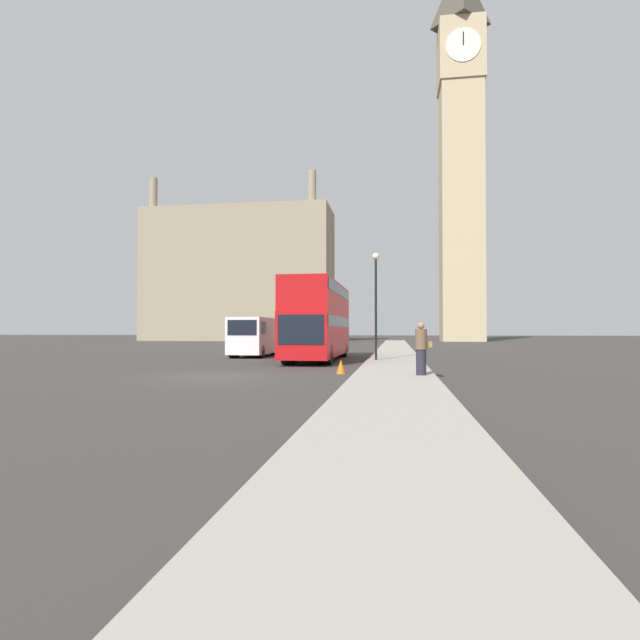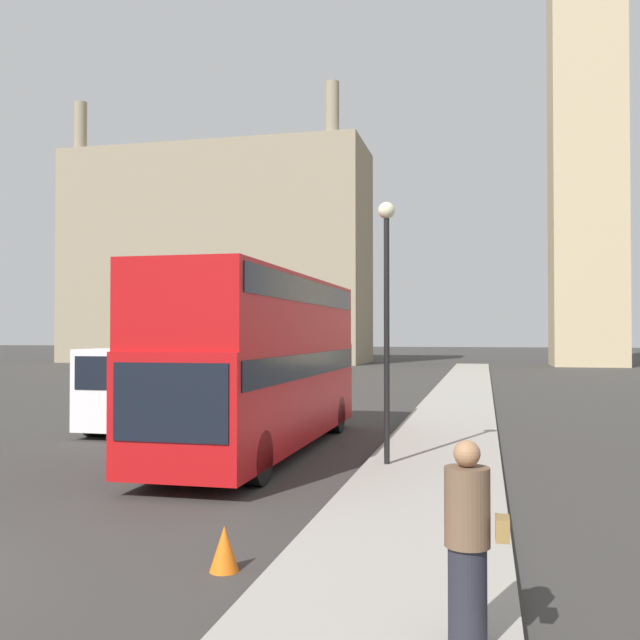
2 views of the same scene
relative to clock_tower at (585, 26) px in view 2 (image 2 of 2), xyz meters
name	(u,v)px [view 2 (image 2 of 2)]	position (x,y,z in m)	size (l,w,h in m)	color
clock_tower	(585,26)	(0.00, 0.00, 0.00)	(6.70, 6.87, 59.61)	tan
building_block_distant	(217,257)	(-35.49, 0.78, -19.88)	(30.44, 10.32, 26.14)	gray
red_double_decker_bus	(264,355)	(-14.24, -50.76, -28.24)	(2.46, 10.62, 4.26)	#B71114
white_van	(152,385)	(-18.87, -47.41, -29.29)	(2.11, 5.74, 2.46)	white
pedestrian	(468,543)	(-9.12, -61.00, -29.57)	(0.56, 0.40, 1.80)	#23232D
street_lamp	(387,291)	(-10.99, -52.45, -26.82)	(0.36, 0.36, 5.53)	black
parked_sedan	(317,367)	(-19.68, -21.95, -29.94)	(1.71, 4.68, 1.48)	maroon
traffic_cone	(224,548)	(-12.07, -59.19, -30.34)	(0.36, 0.36, 0.55)	orange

